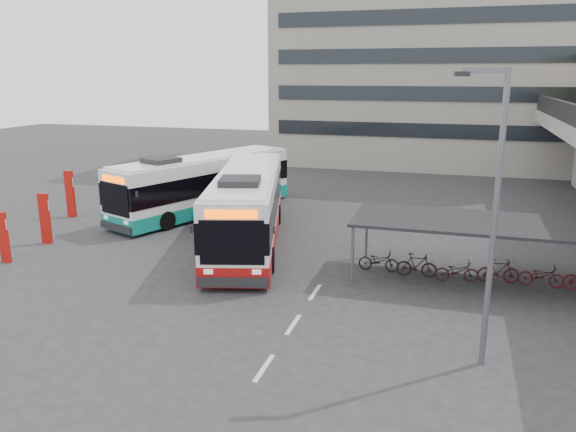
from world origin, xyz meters
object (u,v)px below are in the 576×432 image
(bus_teal, at_px, (204,185))
(pedestrian, at_px, (210,249))
(bus_main, at_px, (248,208))
(lamp_post, at_px, (492,204))

(bus_teal, xyz_separation_m, pedestrian, (4.40, -8.96, -0.88))
(bus_main, distance_m, lamp_post, 14.44)
(lamp_post, bearing_deg, pedestrian, 133.84)
(bus_teal, height_order, lamp_post, lamp_post)
(bus_teal, relative_size, pedestrian, 7.54)
(pedestrian, bearing_deg, bus_teal, 43.36)
(bus_main, height_order, bus_teal, bus_main)
(bus_teal, distance_m, lamp_post, 21.31)
(bus_main, bearing_deg, bus_teal, 117.07)
(bus_main, bearing_deg, pedestrian, -110.54)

